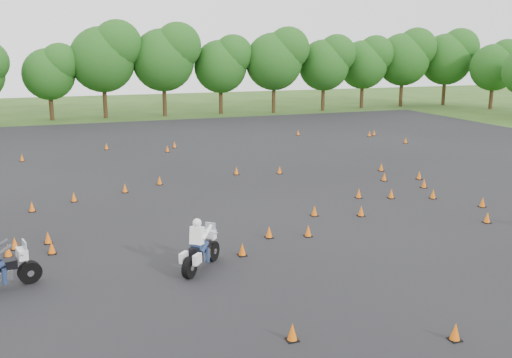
{
  "coord_description": "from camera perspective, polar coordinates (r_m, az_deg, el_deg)",
  "views": [
    {
      "loc": [
        -8.93,
        -20.71,
        7.33
      ],
      "look_at": [
        0.0,
        4.0,
        1.2
      ],
      "focal_mm": 40.0,
      "sensor_mm": 36.0,
      "label": 1
    }
  ],
  "objects": [
    {
      "name": "treeline",
      "position": [
        57.09,
        -8.97,
        10.23
      ],
      "size": [
        86.79,
        32.65,
        10.46
      ],
      "color": "#1D4C15",
      "rests_on": "ground"
    },
    {
      "name": "rider_white",
      "position": [
        19.22,
        -5.5,
        -6.41
      ],
      "size": [
        2.13,
        2.24,
        1.82
      ],
      "primitive_type": null,
      "rotation": [
        0.0,
        0.0,
        0.83
      ],
      "color": "white",
      "rests_on": "ground"
    },
    {
      "name": "traffic_cones",
      "position": [
        28.74,
        -1.05,
        -1.17
      ],
      "size": [
        32.94,
        33.19,
        0.45
      ],
      "color": "#E35E09",
      "rests_on": "asphalt_pad"
    },
    {
      "name": "asphalt_pad",
      "position": [
        29.1,
        -1.34,
        -1.45
      ],
      "size": [
        62.0,
        62.0,
        0.0
      ],
      "primitive_type": "plane",
      "color": "black",
      "rests_on": "ground"
    },
    {
      "name": "ground",
      "position": [
        23.71,
        3.3,
        -4.89
      ],
      "size": [
        140.0,
        140.0,
        0.0
      ],
      "primitive_type": "plane",
      "color": "#2D5119",
      "rests_on": "ground"
    }
  ]
}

